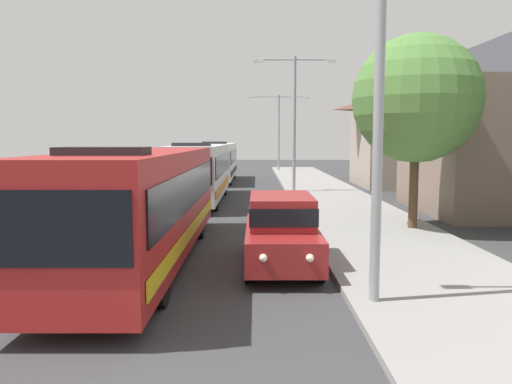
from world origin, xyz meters
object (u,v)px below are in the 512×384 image
at_px(streetlamp_mid, 293,110).
at_px(bus_middle, 216,160).
at_px(white_suv, 279,228).
at_px(streetlamp_far, 277,124).
at_px(streetlamp_near, 379,35).
at_px(roadside_tree, 414,99).
at_px(bus_lead, 143,201).
at_px(bus_second_in_line, 198,171).

bearing_deg(streetlamp_mid, bus_middle, 120.88).
distance_m(white_suv, streetlamp_far, 39.98).
xyz_separation_m(streetlamp_near, roadside_tree, (3.36, 8.40, -0.55)).
bearing_deg(streetlamp_far, bus_lead, -97.84).
bearing_deg(bus_middle, bus_lead, -90.00).
xyz_separation_m(streetlamp_mid, streetlamp_far, (0.00, 21.51, -0.15)).
xyz_separation_m(bus_middle, streetlamp_mid, (5.40, -9.03, 3.45)).
height_order(white_suv, streetlamp_mid, streetlamp_mid).
bearing_deg(streetlamp_far, roadside_tree, -84.45).
xyz_separation_m(bus_middle, streetlamp_near, (5.40, -30.53, 3.65)).
distance_m(streetlamp_near, streetlamp_far, 43.01).
relative_size(bus_second_in_line, bus_middle, 1.02).
relative_size(streetlamp_mid, streetlamp_far, 1.06).
bearing_deg(white_suv, roadside_tree, 45.41).
height_order(white_suv, streetlamp_far, streetlamp_far).
height_order(streetlamp_near, streetlamp_mid, streetlamp_near).
height_order(streetlamp_mid, roadside_tree, streetlamp_mid).
bearing_deg(white_suv, streetlamp_far, 87.55).
distance_m(streetlamp_far, roadside_tree, 34.78).
bearing_deg(bus_middle, streetlamp_near, -79.97).
bearing_deg(streetlamp_far, white_suv, -92.45).
bearing_deg(streetlamp_mid, streetlamp_near, -90.00).
relative_size(bus_lead, streetlamp_near, 1.43).
height_order(bus_middle, white_suv, bus_middle).
distance_m(streetlamp_near, streetlamp_mid, 21.51).
relative_size(bus_middle, streetlamp_mid, 1.34).
xyz_separation_m(bus_second_in_line, roadside_tree, (8.76, -8.97, 3.10)).
bearing_deg(bus_second_in_line, roadside_tree, -45.68).
bearing_deg(streetlamp_near, roadside_tree, 68.17).
height_order(bus_middle, streetlamp_near, streetlamp_near).
relative_size(white_suv, roadside_tree, 0.67).
relative_size(bus_second_in_line, roadside_tree, 1.63).
bearing_deg(white_suv, bus_middle, 97.72).
relative_size(streetlamp_far, roadside_tree, 1.13).
distance_m(bus_lead, white_suv, 3.80).
bearing_deg(roadside_tree, streetlamp_far, 95.55).
distance_m(white_suv, streetlamp_mid, 18.78).
xyz_separation_m(bus_lead, streetlamp_mid, (5.40, 17.69, 3.45)).
relative_size(bus_lead, roadside_tree, 1.76).
bearing_deg(streetlamp_near, bus_middle, 100.03).
height_order(bus_middle, streetlamp_far, streetlamp_far).
bearing_deg(white_suv, streetlamp_mid, 84.68).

